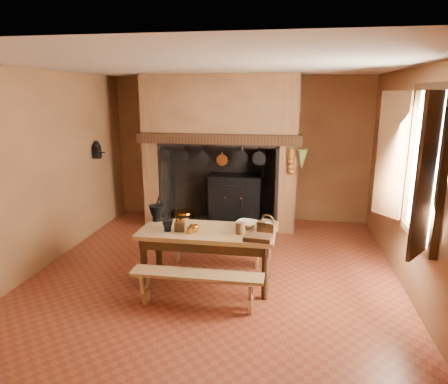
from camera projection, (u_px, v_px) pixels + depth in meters
name	position (u px, v px, depth m)	size (l,w,h in m)	color
floor	(215.00, 275.00, 5.58)	(5.50, 5.50, 0.00)	brown
ceiling	(213.00, 66.00, 4.91)	(5.50, 5.50, 0.00)	silver
back_wall	(240.00, 149.00, 7.88)	(5.00, 0.02, 2.80)	olive
wall_left	(41.00, 171.00, 5.64)	(0.02, 5.50, 2.80)	olive
wall_right	(416.00, 184.00, 4.85)	(0.02, 5.50, 2.80)	olive
wall_front	(135.00, 261.00, 2.61)	(5.00, 0.02, 2.80)	olive
chimney_breast	(221.00, 130.00, 7.41)	(2.95, 0.96, 2.80)	olive
iron_range	(236.00, 198.00, 7.81)	(1.12, 0.55, 1.60)	black
hearth_pans	(183.00, 217.00, 7.85)	(0.51, 0.62, 0.20)	#C9842E
hanging_pans	(214.00, 158.00, 7.04)	(1.92, 0.29, 0.27)	black
onion_string	(291.00, 162.00, 6.82)	(0.12, 0.10, 0.46)	#B47321
herb_bunch	(302.00, 159.00, 6.78)	(0.20, 0.20, 0.35)	#606C33
window	(415.00, 165.00, 4.42)	(0.39, 1.75, 1.76)	white
wall_coffee_mill	(97.00, 148.00, 7.08)	(0.23, 0.16, 0.31)	black
work_table	(208.00, 238.00, 5.18)	(1.74, 0.77, 0.75)	#A27B4A
bench_front	(197.00, 282.00, 4.66)	(1.56, 0.27, 0.44)	#A27B4A
bench_back	(216.00, 244.00, 5.86)	(1.47, 0.26, 0.41)	#A27B4A
mortar_large	(157.00, 212.00, 5.49)	(0.22, 0.22, 0.37)	black
mortar_small	(168.00, 224.00, 5.09)	(0.15, 0.15, 0.26)	black
coffee_grinder	(180.00, 225.00, 5.11)	(0.17, 0.14, 0.19)	#382012
brass_mug_a	(190.00, 231.00, 5.00)	(0.07, 0.07, 0.08)	#C9842E
brass_mug_b	(242.00, 226.00, 5.15)	(0.09, 0.09, 0.10)	#C9842E
mixing_bowl	(247.00, 224.00, 5.27)	(0.29, 0.29, 0.07)	beige
stoneware_crock	(240.00, 228.00, 5.00)	(0.12, 0.12, 0.15)	brown
glass_jar	(267.00, 227.00, 5.04)	(0.08, 0.08, 0.14)	beige
wicker_basket	(268.00, 226.00, 5.08)	(0.28, 0.24, 0.22)	#473015
wooden_tray	(258.00, 238.00, 4.80)	(0.33, 0.23, 0.06)	#382012
brass_cup	(194.00, 229.00, 5.05)	(0.12, 0.12, 0.10)	#C9842E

